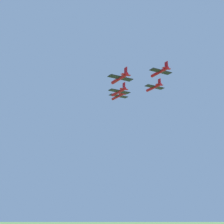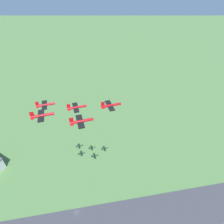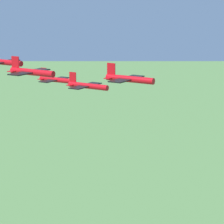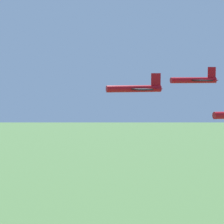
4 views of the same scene
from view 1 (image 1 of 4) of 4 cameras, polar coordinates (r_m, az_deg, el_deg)
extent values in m
cylinder|color=#B20C14|center=(124.08, 1.08, 2.88)|extent=(6.37, 6.85, 1.02)
cube|color=black|center=(123.63, 1.21, 2.95)|extent=(7.25, 6.88, 0.17)
cube|color=#B20C14|center=(121.74, 1.92, 3.89)|extent=(1.09, 1.18, 2.04)
cube|color=#B20C14|center=(121.32, 1.92, 3.32)|extent=(2.88, 2.75, 0.11)
cylinder|color=#B20C14|center=(108.49, 1.22, 3.69)|extent=(6.37, 6.85, 1.02)
cube|color=black|center=(108.04, 1.37, 3.78)|extent=(7.25, 6.88, 0.17)
cube|color=#B20C14|center=(106.19, 2.18, 4.87)|extent=(1.09, 1.18, 2.04)
cube|color=#B20C14|center=(105.75, 2.19, 4.22)|extent=(2.88, 2.75, 0.11)
cylinder|color=#B20C14|center=(118.39, 7.64, 4.47)|extent=(6.37, 6.85, 1.02)
cube|color=black|center=(117.99, 7.80, 4.55)|extent=(7.25, 6.88, 0.17)
cube|color=#B20C14|center=(116.34, 8.65, 5.55)|extent=(1.09, 1.18, 2.04)
cube|color=#B20C14|center=(115.89, 8.68, 4.96)|extent=(2.88, 2.75, 0.11)
cylinder|color=#B20C14|center=(93.78, 1.39, 6.14)|extent=(6.37, 6.85, 1.02)
cube|color=black|center=(93.34, 1.57, 6.25)|extent=(7.25, 6.88, 0.17)
cube|color=#B20C14|center=(91.58, 2.52, 7.56)|extent=(1.09, 1.18, 2.04)
cube|color=#B20C14|center=(91.09, 2.53, 6.82)|extent=(2.88, 2.75, 0.11)
cylinder|color=#B20C14|center=(104.23, 8.71, 7.25)|extent=(6.37, 6.85, 1.02)
cube|color=black|center=(103.83, 8.90, 7.35)|extent=(7.25, 6.88, 0.17)
cube|color=#B20C14|center=(102.32, 9.89, 8.52)|extent=(1.09, 1.18, 2.04)
cube|color=#B20C14|center=(101.82, 9.93, 7.87)|extent=(2.88, 2.75, 0.11)
camera|label=2|loc=(164.43, 21.83, 14.56)|focal=28.00mm
camera|label=3|loc=(200.58, 12.47, 0.02)|focal=85.00mm
camera|label=4|loc=(126.84, -28.64, 5.63)|focal=70.00mm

